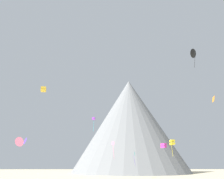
{
  "coord_description": "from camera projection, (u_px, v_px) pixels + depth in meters",
  "views": [
    {
      "loc": [
        -4.04,
        -29.7,
        4.97
      ],
      "look_at": [
        -2.22,
        35.5,
        25.66
      ],
      "focal_mm": 37.58,
      "sensor_mm": 36.0,
      "label": 1
    }
  ],
  "objects": [
    {
      "name": "kite_violet_mid",
      "position": [
        94.0,
        119.0,
        83.61
      ],
      "size": [
        1.17,
        1.16,
        5.06
      ],
      "rotation": [
        0.0,
        0.0,
        4.51
      ],
      "color": "purple"
    },
    {
      "name": "kite_black_high",
      "position": [
        193.0,
        53.0,
        64.8
      ],
      "size": [
        2.61,
        2.16,
        5.52
      ],
      "rotation": [
        0.0,
        0.0,
        0.6
      ],
      "color": "black"
    },
    {
      "name": "rock_massif",
      "position": [
        132.0,
        129.0,
        136.82
      ],
      "size": [
        86.17,
        86.17,
        53.91
      ],
      "color": "slate",
      "rests_on": "ground_plane"
    },
    {
      "name": "kite_magenta_low",
      "position": [
        164.0,
        145.0,
        61.11
      ],
      "size": [
        1.77,
        1.77,
        1.28
      ],
      "rotation": [
        0.0,
        0.0,
        2.37
      ],
      "color": "#D1339E"
    },
    {
      "name": "kite_rainbow_low",
      "position": [
        20.0,
        142.0,
        56.3
      ],
      "size": [
        2.48,
        1.59,
        2.27
      ],
      "rotation": [
        0.0,
        0.0,
        2.91
      ],
      "color": "#E5668C"
    },
    {
      "name": "kite_yellow_low",
      "position": [
        172.0,
        142.0,
        69.21
      ],
      "size": [
        1.52,
        1.56,
        4.81
      ],
      "rotation": [
        0.0,
        0.0,
        0.29
      ],
      "color": "yellow"
    },
    {
      "name": "kite_gold_mid",
      "position": [
        43.0,
        89.0,
        60.93
      ],
      "size": [
        1.47,
        1.46,
        1.23
      ],
      "rotation": [
        0.0,
        0.0,
        1.73
      ],
      "color": "gold"
    },
    {
      "name": "kite_pink_low",
      "position": [
        113.0,
        147.0,
        52.93
      ],
      "size": [
        0.7,
        0.46,
        3.85
      ],
      "rotation": [
        0.0,
        0.0,
        1.72
      ],
      "color": "pink"
    },
    {
      "name": "kite_teal_low",
      "position": [
        135.0,
        156.0,
        76.41
      ],
      "size": [
        0.56,
        0.69,
        4.4
      ],
      "rotation": [
        0.0,
        0.0,
        0.47
      ],
      "color": "teal"
    },
    {
      "name": "kite_indigo_low",
      "position": [
        26.0,
        141.0,
        49.81
      ],
      "size": [
        1.3,
        1.5,
        1.4
      ],
      "rotation": [
        0.0,
        0.0,
        2.18
      ],
      "color": "#5138B2"
    },
    {
      "name": "kite_orange_mid",
      "position": [
        213.0,
        99.0,
        51.62
      ],
      "size": [
        0.43,
        1.15,
        1.37
      ],
      "rotation": [
        0.0,
        0.0,
        0.75
      ],
      "color": "orange"
    }
  ]
}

